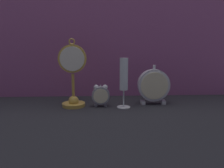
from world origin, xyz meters
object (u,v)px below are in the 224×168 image
at_px(mantel_clock_silver, 154,85).
at_px(champagne_flute, 124,78).
at_px(pocket_watch_on_stand, 73,80).
at_px(alarm_clock_twin_bell, 101,95).

height_order(mantel_clock_silver, champagne_flute, champagne_flute).
xyz_separation_m(pocket_watch_on_stand, champagne_flute, (0.24, -0.03, 0.01)).
height_order(alarm_clock_twin_bell, champagne_flute, champagne_flute).
bearing_deg(alarm_clock_twin_bell, pocket_watch_on_stand, 175.62).
distance_m(alarm_clock_twin_bell, mantel_clock_silver, 0.26).
relative_size(mantel_clock_silver, champagne_flute, 0.83).
bearing_deg(mantel_clock_silver, alarm_clock_twin_bell, -173.48).
bearing_deg(alarm_clock_twin_bell, champagne_flute, -10.77).
height_order(pocket_watch_on_stand, alarm_clock_twin_bell, pocket_watch_on_stand).
xyz_separation_m(alarm_clock_twin_bell, champagne_flute, (0.11, -0.02, 0.08)).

